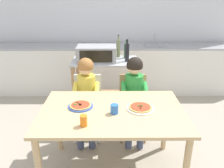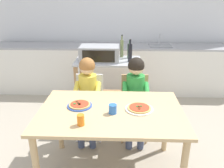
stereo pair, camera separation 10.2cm
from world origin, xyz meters
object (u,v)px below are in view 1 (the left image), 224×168
Objects in this scene: pizza_plate_blue_rimmed at (80,106)px; pizza_plate_white at (140,108)px; toaster_oven at (97,53)px; dining_chair_left at (88,102)px; bottle_squat_spirits at (126,50)px; dining_chair_right at (133,102)px; drinking_cup_blue at (114,109)px; child_in_green_shirt at (134,90)px; drinking_cup_orange at (84,121)px; bottle_slim_sauce at (118,48)px; dining_table at (112,119)px; bottle_tall_green_wine at (127,52)px; kitchen_island_cart at (105,80)px; child_in_yellow_shirt at (86,91)px.

pizza_plate_blue_rimmed is 0.91× the size of pizza_plate_white.
toaster_oven is 0.68× the size of dining_chair_left.
bottle_squat_spirits is 0.85m from dining_chair_right.
pizza_plate_blue_rimmed is 2.76× the size of drinking_cup_blue.
dining_chair_left is at bearing 89.97° from pizza_plate_blue_rimmed.
drinking_cup_orange is at bearing -119.94° from child_in_green_shirt.
dining_table is at bearing -94.06° from bottle_slim_sauce.
bottle_tall_green_wine is 0.68m from child_in_green_shirt.
toaster_oven is 0.68× the size of dining_chair_right.
toaster_oven is 1.19m from pizza_plate_blue_rimmed.
bottle_slim_sauce reaches higher than bottle_tall_green_wine.
bottle_tall_green_wine is at bearing -10.00° from kitchen_island_cart.
dining_chair_left is 8.30× the size of drinking_cup_orange.
kitchen_island_cart is 3.01× the size of bottle_tall_green_wine.
child_in_yellow_shirt is (-0.31, 0.60, 0.04)m from dining_table.
bottle_squat_spirits reaches higher than drinking_cup_blue.
dining_table is 5.63× the size of pizza_plate_blue_rimmed.
bottle_slim_sauce is 0.27m from bottle_tall_green_wine.
bottle_squat_spirits is at bearing 68.38° from pizza_plate_blue_rimmed.
bottle_tall_green_wine is (0.31, -0.05, 0.43)m from kitchen_island_cart.
bottle_tall_green_wine reaches higher than bottle_squat_spirits.
bottle_squat_spirits is 0.33× the size of dining_chair_left.
toaster_oven is 1.53m from drinking_cup_orange.
bottle_slim_sauce is 0.41× the size of dining_chair_right.
toaster_oven is at bearing 88.87° from drinking_cup_orange.
kitchen_island_cart is at bearing 94.18° from dining_table.
toaster_oven is at bearing 176.64° from bottle_tall_green_wine.
drinking_cup_orange is at bearing -91.13° from toaster_oven.
bottle_tall_green_wine is (0.12, -0.24, -0.01)m from bottle_slim_sauce.
pizza_plate_white is (0.06, -1.38, -0.24)m from bottle_squat_spirits.
drinking_cup_orange is at bearing -130.66° from dining_table.
toaster_oven is 1.33m from drinking_cup_blue.
bottle_tall_green_wine is 3.55× the size of drinking_cup_blue.
bottle_tall_green_wine is 1.57m from drinking_cup_orange.
toaster_oven is 6.19× the size of drinking_cup_blue.
dining_chair_right is (0.06, -0.67, -0.51)m from bottle_squat_spirits.
pizza_plate_white is at bearing -73.65° from kitchen_island_cart.
drinking_cup_blue is at bearing -107.66° from dining_chair_right.
child_in_yellow_shirt is 0.54m from pizza_plate_blue_rimmed.
dining_chair_right is at bearing -83.59° from bottle_tall_green_wine.
drinking_cup_orange is (0.07, -1.00, 0.31)m from dining_chair_left.
bottle_slim_sauce is 0.92m from child_in_green_shirt.
kitchen_island_cart is 0.89× the size of child_in_green_shirt.
dining_table is at bearing -114.04° from child_in_green_shirt.
drinking_cup_blue is at bearing 39.60° from drinking_cup_orange.
child_in_yellow_shirt is at bearing 134.88° from pizza_plate_white.
toaster_oven reaches higher than pizza_plate_blue_rimmed.
bottle_slim_sauce is 1.00m from dining_chair_left.
bottle_slim_sauce is 1.24× the size of pizza_plate_white.
dining_chair_right is 0.76m from pizza_plate_white.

